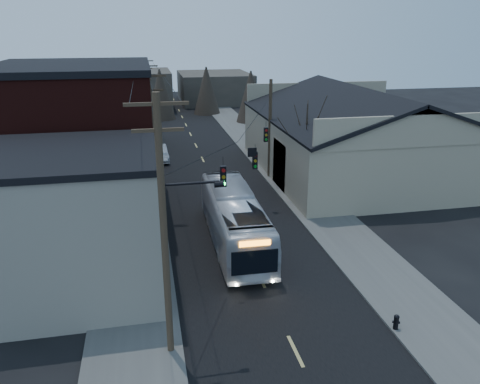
# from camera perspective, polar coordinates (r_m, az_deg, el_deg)

# --- Properties ---
(road_surface) EXTENTS (9.00, 110.00, 0.02)m
(road_surface) POSITION_cam_1_polar(r_m,az_deg,el_deg) (45.21, -4.25, 3.31)
(road_surface) COLOR black
(road_surface) RESTS_ON ground
(sidewalk_left) EXTENTS (4.00, 110.00, 0.12)m
(sidewalk_left) POSITION_cam_1_polar(r_m,az_deg,el_deg) (44.88, -12.51, 2.84)
(sidewalk_left) COLOR #474744
(sidewalk_left) RESTS_ON ground
(sidewalk_right) EXTENTS (4.00, 110.00, 0.12)m
(sidewalk_right) POSITION_cam_1_polar(r_m,az_deg,el_deg) (46.43, 3.74, 3.82)
(sidewalk_right) COLOR #474744
(sidewalk_right) RESTS_ON ground
(building_clapboard) EXTENTS (8.00, 8.00, 7.00)m
(building_clapboard) POSITION_cam_1_polar(r_m,az_deg,el_deg) (24.15, -19.26, -3.69)
(building_clapboard) COLOR slate
(building_clapboard) RESTS_ON ground
(building_brick) EXTENTS (10.00, 12.00, 10.00)m
(building_brick) POSITION_cam_1_polar(r_m,az_deg,el_deg) (34.26, -19.06, 5.67)
(building_brick) COLOR black
(building_brick) RESTS_ON ground
(building_left_far) EXTENTS (9.00, 14.00, 7.00)m
(building_left_far) POSITION_cam_1_polar(r_m,az_deg,el_deg) (50.09, -16.23, 8.29)
(building_left_far) COLOR #35302B
(building_left_far) RESTS_ON ground
(warehouse) EXTENTS (16.16, 20.60, 7.73)m
(warehouse) POSITION_cam_1_polar(r_m,az_deg,el_deg) (43.45, 13.92, 5.79)
(warehouse) COLOR gray
(warehouse) RESTS_ON ground
(building_far_left) EXTENTS (10.00, 12.00, 6.00)m
(building_far_left) POSITION_cam_1_polar(r_m,az_deg,el_deg) (78.68, -12.19, 12.07)
(building_far_left) COLOR #35302B
(building_far_left) RESTS_ON ground
(building_far_right) EXTENTS (12.00, 14.00, 5.00)m
(building_far_right) POSITION_cam_1_polar(r_m,az_deg,el_deg) (84.62, -3.13, 12.62)
(building_far_right) COLOR #35302B
(building_far_right) RESTS_ON ground
(bare_tree) EXTENTS (0.40, 0.40, 7.20)m
(bare_tree) POSITION_cam_1_polar(r_m,az_deg,el_deg) (36.30, 8.00, 5.01)
(bare_tree) COLOR black
(bare_tree) RESTS_ON ground
(utility_lines) EXTENTS (11.24, 45.28, 10.50)m
(utility_lines) POSITION_cam_1_polar(r_m,az_deg,el_deg) (38.08, -7.95, 7.78)
(utility_lines) COLOR #382B1E
(utility_lines) RESTS_ON ground
(bus) EXTENTS (2.89, 11.59, 3.22)m
(bus) POSITION_cam_1_polar(r_m,az_deg,el_deg) (28.26, -0.67, -3.31)
(bus) COLOR silver
(bus) RESTS_ON ground
(parked_car) EXTENTS (1.89, 4.63, 1.49)m
(parked_car) POSITION_cam_1_polar(r_m,az_deg,el_deg) (47.16, -9.88, 4.68)
(parked_car) COLOR #B3B5BB
(parked_car) RESTS_ON ground
(fire_hydrant) EXTENTS (0.34, 0.24, 0.70)m
(fire_hydrant) POSITION_cam_1_polar(r_m,az_deg,el_deg) (22.11, 18.51, -14.71)
(fire_hydrant) COLOR black
(fire_hydrant) RESTS_ON sidewalk_right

